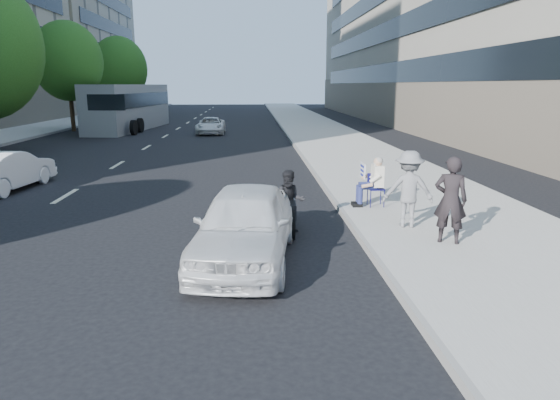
{
  "coord_description": "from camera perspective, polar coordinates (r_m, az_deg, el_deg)",
  "views": [
    {
      "loc": [
        -0.85,
        -7.04,
        3.28
      ],
      "look_at": [
        -0.32,
        2.36,
        1.1
      ],
      "focal_mm": 32.0,
      "sensor_mm": 36.0,
      "label": 1
    }
  ],
  "objects": [
    {
      "name": "ground",
      "position": [
        7.81,
        3.39,
        -11.83
      ],
      "size": [
        160.0,
        160.0,
        0.0
      ],
      "primitive_type": "plane",
      "color": "black",
      "rests_on": "ground"
    },
    {
      "name": "near_sidewalk",
      "position": [
        27.66,
        6.93,
        6.29
      ],
      "size": [
        5.0,
        120.0,
        0.15
      ],
      "primitive_type": "cube",
      "color": "#9F9C94",
      "rests_on": "ground"
    },
    {
      "name": "tree_far_d",
      "position": [
        39.24,
        -23.12,
        14.38
      ],
      "size": [
        4.8,
        4.8,
        7.65
      ],
      "color": "#382616",
      "rests_on": "ground"
    },
    {
      "name": "tree_far_e",
      "position": [
        52.65,
        -17.92,
        14.06
      ],
      "size": [
        5.4,
        5.4,
        7.89
      ],
      "color": "#382616",
      "rests_on": "ground"
    },
    {
      "name": "seated_protester",
      "position": [
        13.3,
        10.48,
        2.39
      ],
      "size": [
        0.83,
        1.12,
        1.31
      ],
      "color": "navy",
      "rests_on": "near_sidewalk"
    },
    {
      "name": "jogger",
      "position": [
        11.5,
        14.48,
        1.22
      ],
      "size": [
        1.2,
        0.82,
        1.72
      ],
      "primitive_type": "imported",
      "rotation": [
        0.0,
        0.0,
        2.97
      ],
      "color": "slate",
      "rests_on": "near_sidewalk"
    },
    {
      "name": "pedestrian_woman",
      "position": [
        10.54,
        18.91,
        0.0
      ],
      "size": [
        0.76,
        0.64,
        1.77
      ],
      "primitive_type": "imported",
      "rotation": [
        0.0,
        0.0,
        2.75
      ],
      "color": "black",
      "rests_on": "near_sidewalk"
    },
    {
      "name": "white_sedan_near",
      "position": [
        9.4,
        -4.03,
        -2.83
      ],
      "size": [
        2.24,
        4.41,
        1.44
      ],
      "primitive_type": "imported",
      "rotation": [
        0.0,
        0.0,
        -0.13
      ],
      "color": "white",
      "rests_on": "ground"
    },
    {
      "name": "white_sedan_mid",
      "position": [
        18.06,
        -28.87,
        2.98
      ],
      "size": [
        1.81,
        3.98,
        1.27
      ],
      "primitive_type": "imported",
      "rotation": [
        0.0,
        0.0,
        3.02
      ],
      "color": "white",
      "rests_on": "ground"
    },
    {
      "name": "white_sedan_far",
      "position": [
        34.78,
        -7.91,
        8.42
      ],
      "size": [
        1.85,
        4.0,
        1.11
      ],
      "primitive_type": "imported",
      "rotation": [
        0.0,
        0.0,
        0.0
      ],
      "color": "white",
      "rests_on": "ground"
    },
    {
      "name": "motorcycle",
      "position": [
        11.31,
        1.12,
        -0.49
      ],
      "size": [
        0.71,
        2.04,
        1.42
      ],
      "rotation": [
        0.0,
        0.0,
        -0.03
      ],
      "color": "black",
      "rests_on": "ground"
    },
    {
      "name": "bus",
      "position": [
        39.47,
        -16.82,
        10.11
      ],
      "size": [
        3.9,
        12.29,
        3.3
      ],
      "rotation": [
        0.0,
        0.0,
        -0.11
      ],
      "color": "gray",
      "rests_on": "ground"
    }
  ]
}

